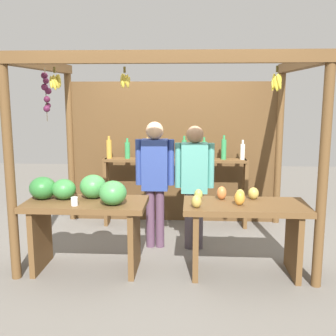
# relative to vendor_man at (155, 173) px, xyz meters

# --- Properties ---
(ground_plane) EXTENTS (12.00, 12.00, 0.00)m
(ground_plane) POSITION_rel_vendor_man_xyz_m (0.17, 0.06, -0.95)
(ground_plane) COLOR slate
(ground_plane) RESTS_ON ground
(market_stall) EXTENTS (3.24, 2.23, 2.33)m
(market_stall) POSITION_rel_vendor_man_xyz_m (0.17, 0.54, 0.42)
(market_stall) COLOR brown
(market_stall) RESTS_ON ground
(fruit_counter_left) EXTENTS (1.31, 0.66, 1.04)m
(fruit_counter_left) POSITION_rel_vendor_man_xyz_m (-0.72, -0.72, -0.24)
(fruit_counter_left) COLOR brown
(fruit_counter_left) RESTS_ON ground
(fruit_counter_right) EXTENTS (1.31, 0.64, 0.93)m
(fruit_counter_right) POSITION_rel_vendor_man_xyz_m (1.01, -0.73, -0.37)
(fruit_counter_right) COLOR brown
(fruit_counter_right) RESTS_ON ground
(bottle_shelf_unit) EXTENTS (2.08, 0.22, 1.35)m
(bottle_shelf_unit) POSITION_rel_vendor_man_xyz_m (0.21, 0.86, -0.14)
(bottle_shelf_unit) COLOR brown
(bottle_shelf_unit) RESTS_ON ground
(vendor_man) EXTENTS (0.48, 0.22, 1.59)m
(vendor_man) POSITION_rel_vendor_man_xyz_m (0.00, 0.00, 0.00)
(vendor_man) COLOR #573A50
(vendor_man) RESTS_ON ground
(vendor_woman) EXTENTS (0.48, 0.21, 1.55)m
(vendor_woman) POSITION_rel_vendor_man_xyz_m (0.49, -0.03, -0.03)
(vendor_woman) COLOR #504752
(vendor_woman) RESTS_ON ground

